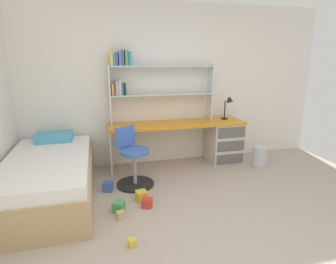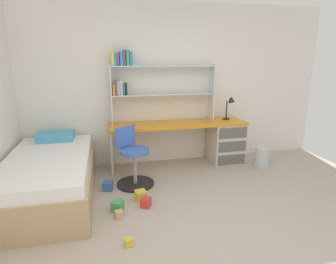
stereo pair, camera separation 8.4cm
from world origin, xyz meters
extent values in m
cube|color=#B2A393|center=(0.00, 0.00, -0.01)|extent=(5.52, 5.82, 0.02)
cube|color=white|center=(0.00, 2.44, 1.29)|extent=(5.52, 0.06, 2.59)
cube|color=orange|center=(0.15, 2.13, 0.70)|extent=(2.20, 0.52, 0.04)
cube|color=beige|center=(0.98, 2.13, 0.34)|extent=(0.53, 0.50, 0.68)
cube|color=beige|center=(-0.94, 2.13, 0.34)|extent=(0.03, 0.47, 0.68)
cube|color=#5E5B57|center=(0.98, 1.88, 0.11)|extent=(0.48, 0.01, 0.17)
cube|color=#5E5B57|center=(0.98, 1.88, 0.34)|extent=(0.48, 0.01, 0.17)
cube|color=#5E5B57|center=(0.98, 1.88, 0.57)|extent=(0.48, 0.01, 0.17)
cube|color=silver|center=(-0.89, 2.27, 1.18)|extent=(0.02, 0.22, 0.92)
cube|color=silver|center=(0.75, 2.27, 1.18)|extent=(0.02, 0.22, 0.92)
cube|color=silver|center=(-0.07, 2.27, 1.17)|extent=(1.62, 0.22, 0.02)
cube|color=silver|center=(-0.07, 2.27, 1.61)|extent=(1.62, 0.22, 0.02)
cube|color=gold|center=(-0.85, 2.27, 1.27)|extent=(0.03, 0.19, 0.17)
cube|color=purple|center=(-0.81, 2.27, 1.29)|extent=(0.02, 0.14, 0.22)
cube|color=beige|center=(-0.78, 2.27, 1.29)|extent=(0.04, 0.13, 0.22)
cube|color=beige|center=(-0.73, 2.27, 1.30)|extent=(0.04, 0.18, 0.24)
cube|color=#338CBF|center=(-0.70, 2.27, 1.27)|extent=(0.02, 0.14, 0.17)
cube|color=#26262D|center=(-0.66, 2.27, 1.27)|extent=(0.03, 0.12, 0.18)
cube|color=yellow|center=(-0.84, 2.27, 1.72)|extent=(0.04, 0.17, 0.21)
cube|color=#338CBF|center=(-0.80, 2.27, 1.70)|extent=(0.04, 0.15, 0.16)
cube|color=purple|center=(-0.76, 2.27, 1.71)|extent=(0.03, 0.14, 0.18)
cube|color=#338CBF|center=(-0.72, 2.27, 1.72)|extent=(0.04, 0.19, 0.20)
cube|color=purple|center=(-0.67, 2.27, 1.73)|extent=(0.04, 0.13, 0.23)
cube|color=#4CA559|center=(-0.62, 2.27, 1.74)|extent=(0.04, 0.19, 0.23)
cube|color=#338CBF|center=(-0.57, 2.27, 1.72)|extent=(0.04, 0.18, 0.20)
cylinder|color=black|center=(1.01, 2.22, 0.73)|extent=(0.12, 0.12, 0.02)
cylinder|color=black|center=(1.01, 2.22, 0.89)|extent=(0.02, 0.02, 0.30)
cone|color=black|center=(1.09, 2.17, 1.04)|extent=(0.12, 0.11, 0.13)
cylinder|color=black|center=(-0.64, 1.55, 0.01)|extent=(0.52, 0.52, 0.03)
cylinder|color=#A5A8AD|center=(-0.64, 1.55, 0.24)|extent=(0.05, 0.05, 0.47)
cylinder|color=#3F66BF|center=(-0.64, 1.55, 0.50)|extent=(0.40, 0.40, 0.05)
cube|color=#3F66BF|center=(-0.74, 1.69, 0.67)|extent=(0.29, 0.21, 0.28)
cube|color=tan|center=(-1.72, 1.41, 0.21)|extent=(1.04, 1.96, 0.41)
cube|color=white|center=(-1.72, 1.41, 0.48)|extent=(0.98, 1.90, 0.14)
cube|color=#4CA5CC|center=(-1.72, 2.14, 0.61)|extent=(0.50, 0.32, 0.12)
cylinder|color=silver|center=(1.46, 1.77, 0.16)|extent=(0.23, 0.23, 0.33)
cube|color=gold|center=(-0.62, 1.09, 0.06)|extent=(0.15, 0.15, 0.13)
cube|color=red|center=(-0.58, 0.91, 0.06)|extent=(0.15, 0.15, 0.11)
cube|color=tan|center=(-0.91, 0.74, 0.04)|extent=(0.10, 0.10, 0.09)
cube|color=#3860B7|center=(-1.02, 1.46, 0.06)|extent=(0.15, 0.15, 0.12)
cube|color=#479E51|center=(-0.92, 0.90, 0.06)|extent=(0.16, 0.16, 0.12)
cube|color=gold|center=(-0.85, 0.25, 0.04)|extent=(0.08, 0.08, 0.07)
camera|label=1|loc=(-1.08, -2.02, 1.71)|focal=29.53mm
camera|label=2|loc=(-1.00, -2.04, 1.71)|focal=29.53mm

